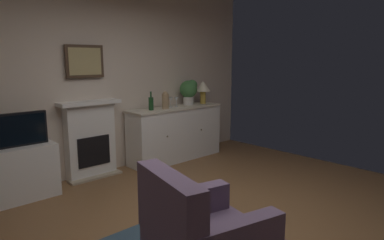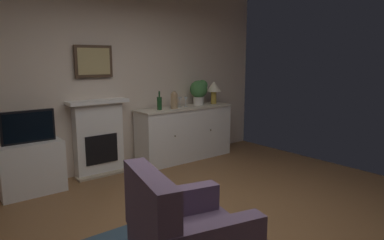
{
  "view_description": "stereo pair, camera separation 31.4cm",
  "coord_description": "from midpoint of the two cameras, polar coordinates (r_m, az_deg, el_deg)",
  "views": [
    {
      "loc": [
        -2.38,
        -2.11,
        1.67
      ],
      "look_at": [
        0.19,
        0.62,
        1.0
      ],
      "focal_mm": 31.85,
      "sensor_mm": 36.0,
      "label": 1
    },
    {
      "loc": [
        -2.15,
        -2.32,
        1.67
      ],
      "look_at": [
        0.19,
        0.62,
        1.0
      ],
      "focal_mm": 31.85,
      "sensor_mm": 36.0,
      "label": 2
    }
  ],
  "objects": [
    {
      "name": "potted_plant_small",
      "position": [
        5.86,
        -2.04,
        5.04
      ],
      "size": [
        0.3,
        0.3,
        0.43
      ],
      "color": "beige",
      "rests_on": "sideboard_cabinet"
    },
    {
      "name": "ground_plane",
      "position": [
        3.61,
        2.18,
        -18.37
      ],
      "size": [
        5.95,
        4.93,
        0.1
      ],
      "primitive_type": "cube",
      "color": "brown",
      "rests_on": "ground"
    },
    {
      "name": "framed_picture",
      "position": [
        5.01,
        -19.27,
        9.25
      ],
      "size": [
        0.55,
        0.04,
        0.45
      ],
      "color": "#473323"
    },
    {
      "name": "wall_rear",
      "position": [
        5.18,
        -17.43,
        7.08
      ],
      "size": [
        5.95,
        0.06,
        2.87
      ],
      "primitive_type": "cube",
      "color": "beige",
      "rests_on": "ground_plane"
    },
    {
      "name": "tv_set",
      "position": [
        4.55,
        -28.72,
        -1.42
      ],
      "size": [
        0.62,
        0.07,
        0.4
      ],
      "color": "black",
      "rests_on": "tv_cabinet"
    },
    {
      "name": "armchair",
      "position": [
        2.62,
        -1.89,
        -19.33
      ],
      "size": [
        0.96,
        0.92,
        0.92
      ],
      "color": "#604C66",
      "rests_on": "ground_plane"
    },
    {
      "name": "wine_bottle",
      "position": [
        5.31,
        -8.57,
        2.78
      ],
      "size": [
        0.08,
        0.08,
        0.29
      ],
      "color": "#193F1E",
      "rests_on": "sideboard_cabinet"
    },
    {
      "name": "vase_decorative",
      "position": [
        5.43,
        -6.14,
        3.32
      ],
      "size": [
        0.11,
        0.11,
        0.28
      ],
      "color": "#9E7F5B",
      "rests_on": "sideboard_cabinet"
    },
    {
      "name": "wine_glass_left",
      "position": [
        5.59,
        -5.21,
        3.35
      ],
      "size": [
        0.07,
        0.07,
        0.16
      ],
      "color": "silver",
      "rests_on": "sideboard_cabinet"
    },
    {
      "name": "tv_cabinet",
      "position": [
        4.69,
        -28.24,
        -7.72
      ],
      "size": [
        0.75,
        0.42,
        0.66
      ],
      "color": "white",
      "rests_on": "ground_plane"
    },
    {
      "name": "sideboard_cabinet",
      "position": [
        5.72,
        -4.31,
        -2.24
      ],
      "size": [
        1.72,
        0.49,
        0.89
      ],
      "color": "white",
      "rests_on": "ground_plane"
    },
    {
      "name": "fireplace_unit",
      "position": [
        5.1,
        -18.34,
        -3.1
      ],
      "size": [
        0.87,
        0.3,
        1.1
      ],
      "color": "white",
      "rests_on": "ground_plane"
    },
    {
      "name": "table_lamp",
      "position": [
        6.03,
        0.36,
        5.4
      ],
      "size": [
        0.26,
        0.26,
        0.4
      ],
      "color": "#B79338",
      "rests_on": "sideboard_cabinet"
    },
    {
      "name": "wine_glass_center",
      "position": [
        5.64,
        -4.22,
        3.44
      ],
      "size": [
        0.07,
        0.07,
        0.16
      ],
      "color": "silver",
      "rests_on": "sideboard_cabinet"
    }
  ]
}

